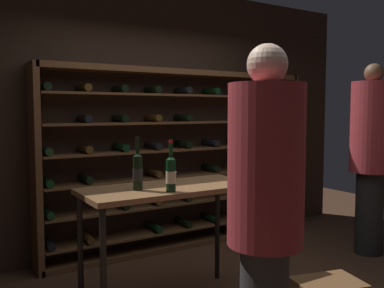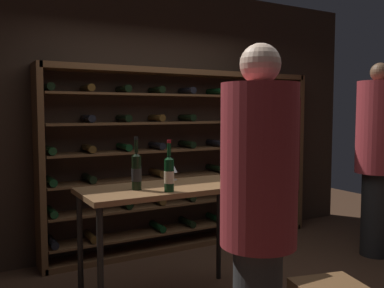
{
  "view_description": "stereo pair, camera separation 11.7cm",
  "coord_description": "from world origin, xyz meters",
  "px_view_note": "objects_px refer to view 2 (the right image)",
  "views": [
    {
      "loc": [
        -2.04,
        -2.67,
        1.56
      ],
      "look_at": [
        -0.24,
        0.27,
        1.29
      ],
      "focal_mm": 39.53,
      "sensor_mm": 36.0,
      "label": 1
    },
    {
      "loc": [
        -1.94,
        -2.73,
        1.56
      ],
      "look_at": [
        -0.24,
        0.27,
        1.29
      ],
      "focal_mm": 39.53,
      "sensor_mm": 36.0,
      "label": 2
    }
  ],
  "objects_px": {
    "wine_bottle_black_capsule": "(169,173)",
    "wine_glass_stemmed_left": "(173,169)",
    "wine_rack": "(186,160)",
    "person_guest_khaki": "(377,150)",
    "person_host_in_suit": "(259,202)",
    "wine_bottle_amber_reserve": "(137,171)",
    "tasting_table": "(169,199)"
  },
  "relations": [
    {
      "from": "wine_rack",
      "to": "tasting_table",
      "type": "bearing_deg",
      "value": -123.92
    },
    {
      "from": "person_host_in_suit",
      "to": "wine_bottle_black_capsule",
      "type": "distance_m",
      "value": 0.95
    },
    {
      "from": "wine_bottle_black_capsule",
      "to": "wine_glass_stemmed_left",
      "type": "bearing_deg",
      "value": 59.74
    },
    {
      "from": "person_host_in_suit",
      "to": "person_guest_khaki",
      "type": "bearing_deg",
      "value": 97.93
    },
    {
      "from": "wine_rack",
      "to": "person_host_in_suit",
      "type": "bearing_deg",
      "value": -109.93
    },
    {
      "from": "person_guest_khaki",
      "to": "person_host_in_suit",
      "type": "height_order",
      "value": "person_guest_khaki"
    },
    {
      "from": "wine_bottle_black_capsule",
      "to": "wine_bottle_amber_reserve",
      "type": "bearing_deg",
      "value": 134.61
    },
    {
      "from": "wine_rack",
      "to": "person_guest_khaki",
      "type": "xyz_separation_m",
      "value": [
        1.61,
        -1.3,
        0.15
      ]
    },
    {
      "from": "person_guest_khaki",
      "to": "wine_glass_stemmed_left",
      "type": "distance_m",
      "value": 2.31
    },
    {
      "from": "wine_rack",
      "to": "wine_bottle_amber_reserve",
      "type": "bearing_deg",
      "value": -131.27
    },
    {
      "from": "wine_bottle_amber_reserve",
      "to": "wine_glass_stemmed_left",
      "type": "xyz_separation_m",
      "value": [
        0.44,
        0.27,
        -0.05
      ]
    },
    {
      "from": "wine_bottle_amber_reserve",
      "to": "tasting_table",
      "type": "bearing_deg",
      "value": 5.4
    },
    {
      "from": "wine_bottle_black_capsule",
      "to": "wine_glass_stemmed_left",
      "type": "height_order",
      "value": "wine_bottle_black_capsule"
    },
    {
      "from": "tasting_table",
      "to": "person_guest_khaki",
      "type": "relative_size",
      "value": 0.67
    },
    {
      "from": "tasting_table",
      "to": "person_host_in_suit",
      "type": "relative_size",
      "value": 0.72
    },
    {
      "from": "wine_rack",
      "to": "person_host_in_suit",
      "type": "distance_m",
      "value": 2.57
    },
    {
      "from": "wine_bottle_amber_reserve",
      "to": "wine_bottle_black_capsule",
      "type": "relative_size",
      "value": 1.05
    },
    {
      "from": "person_host_in_suit",
      "to": "wine_bottle_amber_reserve",
      "type": "distance_m",
      "value": 1.15
    },
    {
      "from": "tasting_table",
      "to": "person_guest_khaki",
      "type": "distance_m",
      "value": 2.47
    },
    {
      "from": "wine_bottle_amber_reserve",
      "to": "wine_glass_stemmed_left",
      "type": "height_order",
      "value": "wine_bottle_amber_reserve"
    },
    {
      "from": "person_guest_khaki",
      "to": "wine_rack",
      "type": "bearing_deg",
      "value": 170.22
    },
    {
      "from": "wine_rack",
      "to": "wine_bottle_black_capsule",
      "type": "bearing_deg",
      "value": -122.85
    },
    {
      "from": "wine_glass_stemmed_left",
      "to": "person_guest_khaki",
      "type": "bearing_deg",
      "value": -7.08
    },
    {
      "from": "person_guest_khaki",
      "to": "person_host_in_suit",
      "type": "xyz_separation_m",
      "value": [
        -2.48,
        -1.11,
        -0.08
      ]
    },
    {
      "from": "person_guest_khaki",
      "to": "wine_glass_stemmed_left",
      "type": "bearing_deg",
      "value": -157.79
    },
    {
      "from": "person_host_in_suit",
      "to": "wine_glass_stemmed_left",
      "type": "distance_m",
      "value": 1.41
    },
    {
      "from": "person_host_in_suit",
      "to": "wine_rack",
      "type": "bearing_deg",
      "value": 143.94
    },
    {
      "from": "person_host_in_suit",
      "to": "tasting_table",
      "type": "bearing_deg",
      "value": 162.54
    },
    {
      "from": "wine_rack",
      "to": "person_guest_khaki",
      "type": "distance_m",
      "value": 2.08
    },
    {
      "from": "person_guest_khaki",
      "to": "wine_bottle_amber_reserve",
      "type": "relative_size",
      "value": 5.18
    },
    {
      "from": "person_guest_khaki",
      "to": "wine_bottle_amber_reserve",
      "type": "distance_m",
      "value": 2.74
    },
    {
      "from": "wine_bottle_black_capsule",
      "to": "wine_glass_stemmed_left",
      "type": "xyz_separation_m",
      "value": [
        0.26,
        0.45,
        -0.04
      ]
    }
  ]
}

